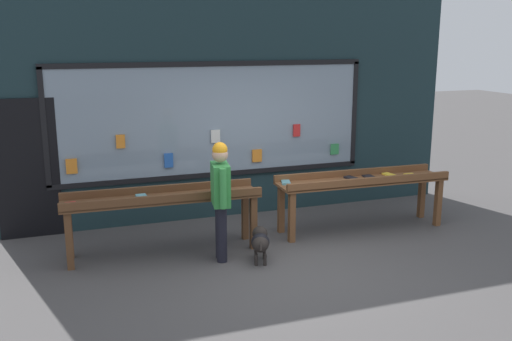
{
  "coord_description": "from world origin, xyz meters",
  "views": [
    {
      "loc": [
        -2.85,
        -6.59,
        2.97
      ],
      "look_at": [
        -0.26,
        0.74,
        1.13
      ],
      "focal_mm": 40.0,
      "sensor_mm": 36.0,
      "label": 1
    }
  ],
  "objects_px": {
    "small_dog": "(260,241)",
    "display_table_left": "(162,203)",
    "display_table_right": "(362,184)",
    "person_browsing": "(221,193)"
  },
  "relations": [
    {
      "from": "display_table_left",
      "to": "small_dog",
      "type": "distance_m",
      "value": 1.46
    },
    {
      "from": "small_dog",
      "to": "display_table_left",
      "type": "bearing_deg",
      "value": 76.63
    },
    {
      "from": "person_browsing",
      "to": "display_table_left",
      "type": "bearing_deg",
      "value": 63.51
    },
    {
      "from": "person_browsing",
      "to": "small_dog",
      "type": "height_order",
      "value": "person_browsing"
    },
    {
      "from": "display_table_left",
      "to": "small_dog",
      "type": "xyz_separation_m",
      "value": [
        1.18,
        -0.73,
        -0.45
      ]
    },
    {
      "from": "display_table_left",
      "to": "display_table_right",
      "type": "relative_size",
      "value": 1.0
    },
    {
      "from": "display_table_right",
      "to": "small_dog",
      "type": "relative_size",
      "value": 4.63
    },
    {
      "from": "display_table_left",
      "to": "display_table_right",
      "type": "bearing_deg",
      "value": 0.03
    },
    {
      "from": "display_table_right",
      "to": "small_dog",
      "type": "bearing_deg",
      "value": -159.43
    },
    {
      "from": "display_table_right",
      "to": "small_dog",
      "type": "xyz_separation_m",
      "value": [
        -1.94,
        -0.73,
        -0.44
      ]
    }
  ]
}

